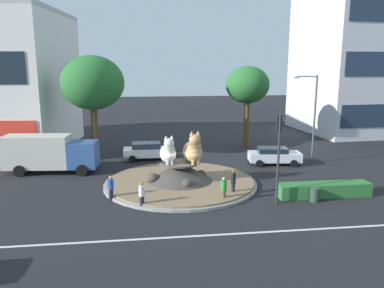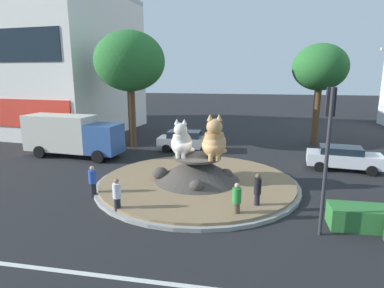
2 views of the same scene
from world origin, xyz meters
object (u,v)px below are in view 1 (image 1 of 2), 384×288
object	(u,v)px
traffic_light_mast	(279,143)
broadleaf_tree_behind_island	(92,83)
cat_statue_calico	(193,151)
second_tree_near_tower	(247,86)
cat_statue_white	(168,152)
delivery_box_truck	(49,153)
pedestrian_black_shirt	(233,182)
parked_car_right	(274,155)
pedestrian_green_shirt	(224,189)
hatchback_near_shophouse	(148,151)
pedestrian_white_shirt	(142,195)
streetlight_arm	(312,113)
litter_bin	(315,195)
office_tower	(380,17)
pedestrian_blue_shirt	(111,188)

from	to	relation	value
traffic_light_mast	broadleaf_tree_behind_island	xyz separation A→B (m)	(-12.70, 13.22, 3.11)
cat_statue_calico	broadleaf_tree_behind_island	size ratio (longest dim) A/B	0.27
cat_statue_calico	second_tree_near_tower	world-z (taller)	second_tree_near_tower
cat_statue_white	delivery_box_truck	distance (m)	10.39
broadleaf_tree_behind_island	second_tree_near_tower	distance (m)	15.79
pedestrian_black_shirt	parked_car_right	distance (m)	9.36
cat_statue_calico	traffic_light_mast	size ratio (longest dim) A/B	0.45
cat_statue_white	cat_statue_calico	bearing A→B (deg)	79.88
pedestrian_green_shirt	hatchback_near_shophouse	xyz separation A→B (m)	(-4.61, 11.85, -0.02)
cat_statue_white	second_tree_near_tower	bearing A→B (deg)	136.51
pedestrian_white_shirt	delivery_box_truck	size ratio (longest dim) A/B	0.22
pedestrian_green_shirt	delivery_box_truck	world-z (taller)	delivery_box_truck
pedestrian_green_shirt	streetlight_arm	bearing A→B (deg)	-63.95
second_tree_near_tower	pedestrian_black_shirt	bearing A→B (deg)	-108.34
pedestrian_green_shirt	cat_statue_white	bearing A→B (deg)	23.41
pedestrian_green_shirt	parked_car_right	distance (m)	10.70
streetlight_arm	cat_statue_white	bearing A→B (deg)	36.00
traffic_light_mast	cat_statue_white	bearing A→B (deg)	56.82
second_tree_near_tower	hatchback_near_shophouse	size ratio (longest dim) A/B	1.85
streetlight_arm	parked_car_right	world-z (taller)	streetlight_arm
cat_statue_white	delivery_box_truck	bearing A→B (deg)	-122.15
litter_bin	hatchback_near_shophouse	bearing A→B (deg)	129.58
office_tower	pedestrian_white_shirt	world-z (taller)	office_tower
cat_statue_white	pedestrian_blue_shirt	bearing A→B (deg)	-60.82
office_tower	hatchback_near_shophouse	distance (m)	35.19
cat_statue_calico	hatchback_near_shophouse	distance (m)	8.74
cat_statue_white	second_tree_near_tower	size ratio (longest dim) A/B	0.25
streetlight_arm	delivery_box_truck	bearing A→B (deg)	16.67
delivery_box_truck	office_tower	bearing A→B (deg)	28.11
pedestrian_blue_shirt	hatchback_near_shophouse	size ratio (longest dim) A/B	0.36
cat_statue_calico	parked_car_right	distance (m)	9.30
pedestrian_black_shirt	litter_bin	bearing A→B (deg)	88.38
broadleaf_tree_behind_island	hatchback_near_shophouse	distance (m)	7.87
cat_statue_calico	office_tower	distance (m)	35.73
cat_statue_white	delivery_box_truck	xyz separation A→B (m)	(-9.35, 4.46, -0.76)
pedestrian_blue_shirt	pedestrian_black_shirt	size ratio (longest dim) A/B	0.92
streetlight_arm	litter_bin	distance (m)	11.03
office_tower	broadleaf_tree_behind_island	xyz separation A→B (m)	(-34.74, -11.70, -7.55)
traffic_light_mast	pedestrian_white_shirt	bearing A→B (deg)	90.87
pedestrian_black_shirt	pedestrian_green_shirt	bearing A→B (deg)	-22.22
broadleaf_tree_behind_island	second_tree_near_tower	world-z (taller)	broadleaf_tree_behind_island
delivery_box_truck	parked_car_right	bearing A→B (deg)	5.89
streetlight_arm	parked_car_right	distance (m)	4.97
broadleaf_tree_behind_island	parked_car_right	size ratio (longest dim) A/B	2.03
pedestrian_blue_shirt	delivery_box_truck	size ratio (longest dim) A/B	0.22
pedestrian_blue_shirt	pedestrian_green_shirt	xyz separation A→B (m)	(7.18, -1.16, -0.00)
traffic_light_mast	pedestrian_white_shirt	size ratio (longest dim) A/B	3.41
cat_statue_white	pedestrian_green_shirt	world-z (taller)	cat_statue_white
cat_statue_calico	pedestrian_blue_shirt	size ratio (longest dim) A/B	1.56
parked_car_right	pedestrian_green_shirt	bearing A→B (deg)	-119.58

